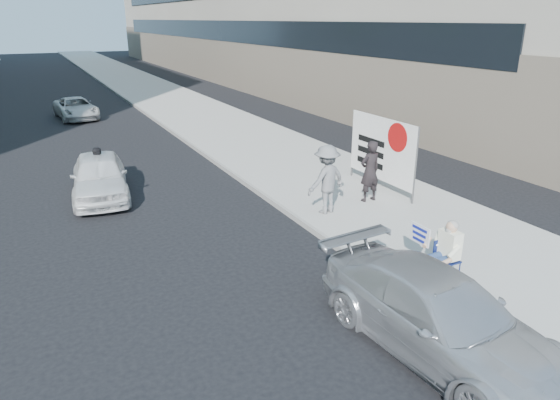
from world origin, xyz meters
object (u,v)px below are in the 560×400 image
seated_protester (443,249)px  motorcycle (101,172)px  parked_sedan (438,315)px  pedestrian_woman (370,171)px  protest_banner (382,149)px  white_sedan_near (99,176)px  white_sedan_far (76,108)px  jogger (327,179)px

seated_protester → motorcycle: (-5.07, 9.24, -0.24)m
parked_sedan → motorcycle: motorcycle is taller
seated_protester → parked_sedan: size_ratio=0.29×
pedestrian_woman → motorcycle: 8.18m
protest_banner → white_sedan_near: (-7.71, 3.55, -0.74)m
white_sedan_near → motorcycle: 0.47m
parked_sedan → white_sedan_near: (-3.68, 10.24, 0.01)m
white_sedan_near → protest_banner: bearing=-17.6°
pedestrian_woman → white_sedan_near: size_ratio=0.45×
pedestrian_woman → white_sedan_far: (-5.99, 18.05, -0.48)m
jogger → white_sedan_near: size_ratio=0.48×
white_sedan_near → motorcycle: (0.10, 0.46, -0.03)m
parked_sedan → jogger: bearing=71.2°
white_sedan_near → parked_sedan: bearing=-63.1°
protest_banner → parked_sedan: size_ratio=0.68×
pedestrian_woman → white_sedan_far: bearing=-73.7°
jogger → white_sedan_far: 18.79m
seated_protester → protest_banner: 5.84m
seated_protester → white_sedan_far: 22.98m
seated_protester → white_sedan_near: seated_protester is taller
pedestrian_woman → white_sedan_far: size_ratio=0.44×
seated_protester → motorcycle: size_ratio=0.64×
white_sedan_near → motorcycle: bearing=85.3°
pedestrian_woman → protest_banner: (0.95, 0.72, 0.37)m
jogger → parked_sedan: 5.96m
seated_protester → pedestrian_woman: (1.59, 4.50, 0.16)m
seated_protester → protest_banner: size_ratio=0.43×
white_sedan_far → motorcycle: size_ratio=1.95×
pedestrian_woman → motorcycle: size_ratio=0.86×
jogger → white_sedan_far: jogger is taller
protest_banner → motorcycle: protest_banner is taller
motorcycle → white_sedan_far: bearing=85.8°
protest_banner → jogger: bearing=-159.6°
white_sedan_far → motorcycle: (-0.67, -13.31, 0.08)m
white_sedan_far → pedestrian_woman: bearing=-76.5°
jogger → white_sedan_near: (-5.18, 4.49, -0.42)m
parked_sedan → white_sedan_near: white_sedan_near is taller
white_sedan_near → white_sedan_far: (0.77, 13.78, -0.11)m
seated_protester → jogger: (0.01, 4.29, 0.21)m
jogger → white_sedan_near: bearing=-52.3°
protest_banner → white_sedan_near: size_ratio=0.79×
parked_sedan → motorcycle: (-3.58, 10.70, -0.02)m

